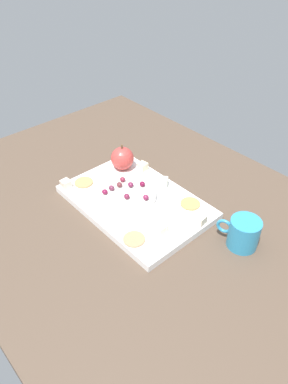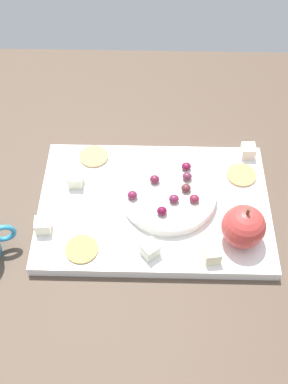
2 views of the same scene
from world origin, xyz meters
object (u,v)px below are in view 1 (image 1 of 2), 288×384
(cracker_2, at_px, (84,182))
(cup, at_px, (243,233))
(grape_0, at_px, (142,184))
(cheese_cube_0, at_px, (200,220))
(grape_4, at_px, (146,197))
(serving_dish, at_px, (127,194))
(cracker_0, at_px, (134,239))
(grape_3, at_px, (105,192))
(grape_7, at_px, (112,188))
(grape_2, at_px, (131,185))
(grape_5, at_px, (123,179))
(platter, at_px, (137,203))
(cheese_cube_1, at_px, (161,229))
(cheese_cube_3, at_px, (66,184))
(cracker_1, at_px, (190,204))
(grape_6, at_px, (126,196))
(cheese_cube_2, at_px, (143,167))
(apple_whole, at_px, (122,158))
(grape_1, at_px, (119,185))
(cheese_cube_4, at_px, (163,182))

(cracker_2, distance_m, cup, 0.46)
(cracker_2, distance_m, grape_0, 0.17)
(cheese_cube_0, distance_m, grape_4, 0.15)
(serving_dish, bearing_deg, cracker_2, -157.52)
(cracker_0, height_order, grape_4, grape_4)
(grape_3, xyz_separation_m, grape_7, (-0.00, 0.02, 0.00))
(serving_dish, distance_m, cheese_cube_0, 0.21)
(cracker_2, bearing_deg, grape_2, 30.99)
(cracker_2, bearing_deg, cheese_cube_0, 19.99)
(grape_5, bearing_deg, grape_0, 26.20)
(cheese_cube_0, xyz_separation_m, grape_0, (-0.19, -0.02, 0.01))
(platter, xyz_separation_m, cracker_2, (-0.16, -0.06, 0.01))
(grape_0, relative_size, grape_4, 1.00)
(cheese_cube_1, xyz_separation_m, cracker_0, (-0.03, -0.06, -0.01))
(cheese_cube_3, bearing_deg, cheese_cube_0, 25.98)
(cracker_0, xyz_separation_m, cracker_1, (0.00, 0.20, 0.00))
(grape_6, bearing_deg, cracker_1, 47.31)
(cheese_cube_0, bearing_deg, cheese_cube_2, 169.98)
(cracker_2, bearing_deg, cracker_1, 30.49)
(grape_2, xyz_separation_m, grape_6, (0.03, -0.04, 0.00))
(cheese_cube_2, bearing_deg, cracker_2, -110.84)
(cheese_cube_2, xyz_separation_m, grape_6, (0.09, -0.14, 0.01))
(grape_0, bearing_deg, cup, 11.09)
(apple_whole, bearing_deg, cheese_cube_0, -1.79)
(platter, relative_size, cheese_cube_0, 16.03)
(cracker_1, bearing_deg, grape_3, -137.28)
(platter, relative_size, cheese_cube_1, 16.03)
(cracker_1, height_order, grape_4, grape_4)
(cheese_cube_0, distance_m, cracker_0, 0.17)
(grape_2, bearing_deg, cheese_cube_3, -138.43)
(cheese_cube_1, xyz_separation_m, cracker_2, (-0.29, -0.03, -0.01))
(grape_1, bearing_deg, cheese_cube_1, -7.10)
(cracker_2, bearing_deg, cracker_0, -8.18)
(cheese_cube_2, height_order, grape_1, grape_1)
(platter, xyz_separation_m, grape_4, (0.03, 0.00, 0.04))
(cracker_0, relative_size, grape_2, 3.23)
(grape_2, bearing_deg, cheese_cube_4, 66.79)
(grape_0, xyz_separation_m, grape_3, (-0.04, -0.10, -0.00))
(cheese_cube_4, bearing_deg, cheese_cube_3, -129.83)
(platter, relative_size, cracker_2, 7.39)
(apple_whole, bearing_deg, grape_6, -35.64)
(apple_whole, distance_m, grape_4, 0.19)
(cracker_2, bearing_deg, grape_1, 26.02)
(cracker_2, height_order, grape_7, grape_7)
(cheese_cube_3, distance_m, cheese_cube_4, 0.27)
(cheese_cube_1, height_order, cheese_cube_4, same)
(cheese_cube_1, bearing_deg, serving_dish, 170.13)
(cheese_cube_0, xyz_separation_m, cheese_cube_2, (-0.27, 0.05, 0.00))
(serving_dish, height_order, cracker_2, serving_dish)
(cheese_cube_2, bearing_deg, grape_3, -78.04)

